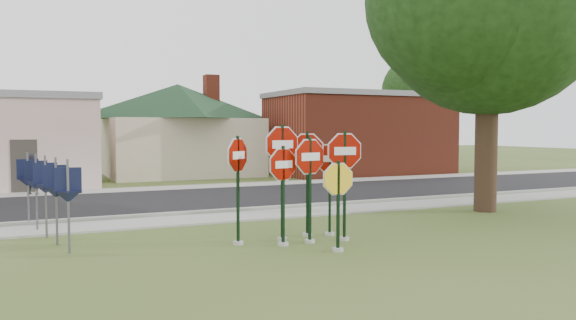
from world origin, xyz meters
name	(u,v)px	position (x,y,z in m)	size (l,w,h in m)	color
ground	(333,255)	(0.00, 0.00, 0.00)	(120.00, 120.00, 0.00)	#3B511E
sidewalk_near	(243,216)	(0.00, 5.50, 0.03)	(60.00, 1.60, 0.06)	gray
road	(202,199)	(0.00, 10.00, 0.02)	(60.00, 7.00, 0.04)	black
sidewalk_far	(175,188)	(0.00, 14.30, 0.03)	(60.00, 1.60, 0.06)	gray
curb	(232,211)	(0.00, 6.50, 0.07)	(60.00, 0.20, 0.14)	gray
stop_sign_center	(310,174)	(0.12, 1.33, 1.61)	(1.12, 0.24, 2.57)	#A5A39A
stop_sign_yellow	(338,196)	(0.27, 0.28, 1.19)	(0.97, 0.24, 2.05)	#A5A39A
stop_sign_left	(283,182)	(-0.56, 1.31, 1.44)	(1.01, 0.27, 2.36)	#A5A39A
stop_sign_right	(345,168)	(1.00, 1.26, 1.71)	(1.17, 0.24, 2.71)	#A5A39A
stop_sign_back_right	(307,168)	(0.42, 2.07, 1.69)	(1.00, 0.51, 2.69)	#A5A39A
stop_sign_back_left	(282,163)	(-0.35, 1.83, 1.83)	(1.18, 0.24, 2.86)	#A5A39A
stop_sign_far_right	(330,177)	(0.98, 1.94, 1.46)	(0.85, 0.55, 2.40)	#A5A39A
stop_sign_far_left	(238,174)	(-1.44, 1.85, 1.61)	(0.86, 0.70, 2.59)	#A5A39A
route_sign_row	(46,188)	(-5.40, 4.50, 1.22)	(1.43, 4.63, 2.00)	#59595E
building_house	(178,111)	(2.00, 22.00, 3.65)	(11.60, 11.60, 6.20)	beige
building_brick	(359,133)	(12.00, 18.50, 2.40)	(10.20, 6.20, 4.75)	maroon
bg_tree_right	(417,91)	(22.00, 26.00, 5.58)	(5.60, 5.60, 8.40)	black
pedestrian	(33,174)	(-5.69, 14.01, 0.87)	(0.59, 0.39, 1.62)	black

